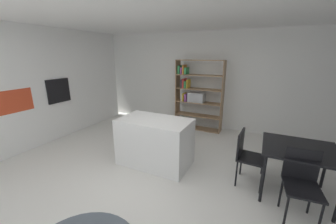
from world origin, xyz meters
The scene contains 11 objects.
ground_plane centered at (0.00, 0.00, 0.00)m, with size 10.05×10.05×0.00m, color silver.
ceiling_slab centered at (0.00, 0.00, 2.71)m, with size 7.30×5.95×0.06m.
back_partition centered at (0.00, 2.94, 1.34)m, with size 7.30×0.06×2.68m, color white.
tall_cabinet_run_left centered at (-3.29, 0.00, 1.34)m, with size 0.60×5.36×2.68m, color white.
cabinet_niche_splashback centered at (-2.98, -0.62, 1.14)m, with size 0.01×0.98×0.47m.
built_in_oven centered at (-2.96, 0.51, 1.21)m, with size 0.06×0.59×0.58m.
kitchen_island centered at (-0.17, 0.37, 0.45)m, with size 1.35×0.78×0.90m, color white.
open_bookshelf centered at (-0.13, 2.57, 0.98)m, with size 1.31×0.32×1.93m.
dining_table centered at (2.17, 0.49, 0.69)m, with size 0.99×0.90×0.77m.
dining_chair_near centered at (2.17, 0.01, 0.55)m, with size 0.45×0.49×0.92m.
dining_chair_island_side centered at (1.47, 0.49, 0.54)m, with size 0.46×0.47×0.88m.
Camera 1 is at (1.61, -2.71, 2.08)m, focal length 21.51 mm.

